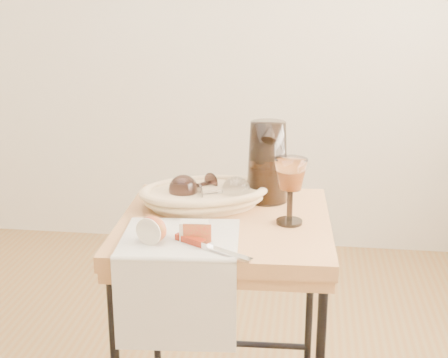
% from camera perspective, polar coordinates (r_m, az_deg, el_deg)
% --- Properties ---
extents(side_table, '(0.60, 0.60, 0.73)m').
position_cam_1_polar(side_table, '(1.90, 0.08, -13.95)').
color(side_table, olive).
rests_on(side_table, floor).
extents(tea_towel, '(0.32, 0.29, 0.01)m').
position_cam_1_polar(tea_towel, '(1.61, -3.98, -5.34)').
color(tea_towel, white).
rests_on(tea_towel, side_table).
extents(bread_basket, '(0.40, 0.34, 0.06)m').
position_cam_1_polar(bread_basket, '(1.83, -1.75, -1.62)').
color(bread_basket, '#A28253').
rests_on(bread_basket, side_table).
extents(goblet_lying_a, '(0.15, 0.16, 0.09)m').
position_cam_1_polar(goblet_lying_a, '(1.84, -2.59, -0.64)').
color(goblet_lying_a, '#392420').
rests_on(goblet_lying_a, bread_basket).
extents(goblet_lying_b, '(0.15, 0.12, 0.08)m').
position_cam_1_polar(goblet_lying_b, '(1.79, -0.30, -1.13)').
color(goblet_lying_b, white).
rests_on(goblet_lying_b, bread_basket).
extents(pitcher, '(0.20, 0.27, 0.28)m').
position_cam_1_polar(pitcher, '(1.86, 3.95, 1.57)').
color(pitcher, black).
rests_on(pitcher, side_table).
extents(wine_goblet, '(0.10, 0.10, 0.18)m').
position_cam_1_polar(wine_goblet, '(1.68, 6.00, -1.10)').
color(wine_goblet, white).
rests_on(wine_goblet, side_table).
extents(apple_half, '(0.08, 0.06, 0.07)m').
position_cam_1_polar(apple_half, '(1.57, -6.43, -4.49)').
color(apple_half, '#AE0813').
rests_on(apple_half, tea_towel).
extents(apple_wedge, '(0.07, 0.04, 0.05)m').
position_cam_1_polar(apple_wedge, '(1.58, -2.72, -4.67)').
color(apple_wedge, beige).
rests_on(apple_wedge, tea_towel).
extents(table_knife, '(0.20, 0.13, 0.02)m').
position_cam_1_polar(table_knife, '(1.53, -1.30, -6.04)').
color(table_knife, silver).
rests_on(table_knife, tea_towel).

